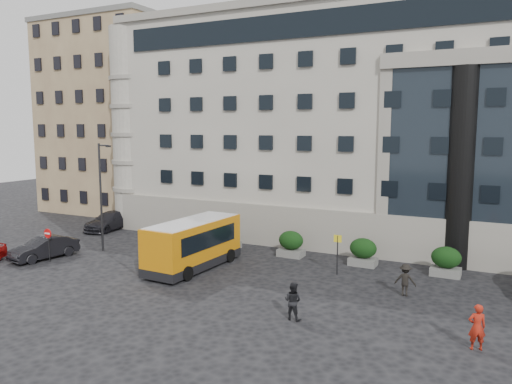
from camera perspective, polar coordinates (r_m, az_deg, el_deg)
ground at (r=29.83m, az=-4.08°, el=-10.50°), size 120.00×120.00×0.00m
civic_building at (r=47.13m, az=16.35°, el=6.94°), size 44.00×24.00×18.00m
entrance_column at (r=34.84m, az=22.40°, el=2.47°), size 1.80×1.80×13.00m
apartment_near at (r=58.79m, az=-14.44°, el=8.03°), size 14.00×14.00×20.00m
apartment_far at (r=74.96m, az=-7.05°, el=8.81°), size 13.00×13.00×22.00m
hedge_a at (r=38.04m, az=-3.25°, el=-5.09°), size 1.80×1.26×1.84m
hedge_b at (r=35.79m, az=4.02°, el=-5.90°), size 1.80×1.26×1.84m
hedge_c at (r=34.18m, az=12.14°, el=-6.69°), size 1.80×1.26×1.84m
hedge_d at (r=33.32m, az=20.89°, el=-7.40°), size 1.80×1.26×1.84m
street_lamp at (r=38.40m, az=-17.26°, el=-0.08°), size 1.16×0.18×8.00m
bus_stop_sign at (r=31.61m, az=9.30°, el=-6.29°), size 0.50×0.08×2.52m
no_entry_sign at (r=36.90m, az=-22.66°, el=-4.91°), size 0.64×0.16×2.32m
minibus at (r=32.86m, az=-7.18°, el=-5.71°), size 3.11×7.67×3.16m
red_truck at (r=52.98m, az=-10.83°, el=-1.19°), size 2.97×5.14×2.61m
parked_car_b at (r=38.13m, az=-23.06°, el=-5.90°), size 2.41×4.90×1.55m
parked_car_c at (r=46.79m, az=-16.36°, el=-3.17°), size 2.58×5.59×1.58m
parked_car_d at (r=45.28m, az=-9.05°, el=-3.48°), size 2.38×4.84×1.32m
pedestrian_a at (r=23.23m, az=23.94°, el=-13.92°), size 0.83×0.69×1.96m
pedestrian_b at (r=24.49m, az=4.23°, el=-12.32°), size 0.93×0.75×1.83m
pedestrian_c at (r=28.82m, az=16.69°, el=-9.60°), size 1.18×0.71×1.79m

